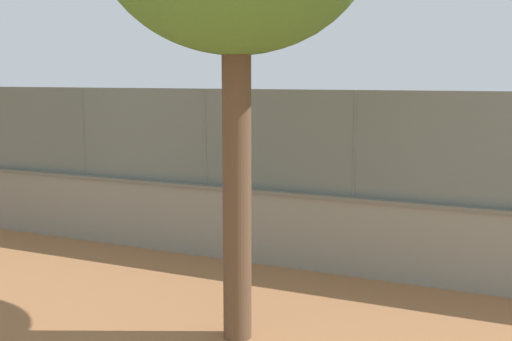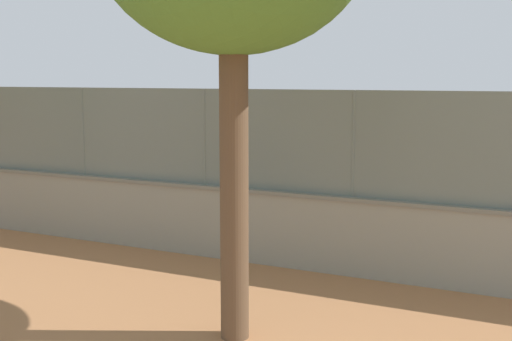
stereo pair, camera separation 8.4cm
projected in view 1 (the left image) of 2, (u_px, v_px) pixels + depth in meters
ground_plane at (408, 188)px, 22.78m from camera, size 260.00×260.00×0.00m
perimeter_wall at (276, 227)px, 13.42m from camera, size 23.64×1.14×1.57m
fence_panel_on_wall at (276, 140)px, 13.16m from camera, size 23.23×0.78×2.07m
player_near_wall_returning at (288, 175)px, 20.02m from camera, size 0.85×1.05×1.47m
player_baseline_waiting at (268, 154)px, 25.46m from camera, size 0.84×0.97×1.47m
player_crossing_court at (221, 194)px, 16.56m from camera, size 0.72×1.03×1.54m
sports_ball at (230, 181)px, 18.90m from camera, size 0.15×0.15×0.15m
spare_ball_by_wall at (255, 241)px, 15.15m from camera, size 0.11×0.11×0.11m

